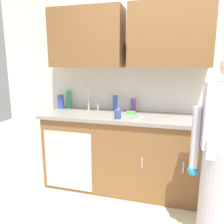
{
  "coord_description": "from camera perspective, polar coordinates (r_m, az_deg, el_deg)",
  "views": [
    {
      "loc": [
        0.02,
        -1.87,
        1.52
      ],
      "look_at": [
        -0.65,
        0.55,
        1.0
      ],
      "focal_mm": 35.87,
      "sensor_mm": 36.0,
      "label": 1
    }
  ],
  "objects": [
    {
      "name": "bottle_dish_liquid",
      "position": [
        3.16,
        -12.94,
        2.6
      ],
      "size": [
        0.08,
        0.08,
        0.19
      ],
      "primitive_type": "cylinder",
      "color": "#334CB2",
      "rests_on": "countertop"
    },
    {
      "name": "knife_on_counter",
      "position": [
        2.49,
        6.75,
        -1.8
      ],
      "size": [
        0.1,
        0.24,
        0.01
      ],
      "primitive_type": "cube",
      "rotation": [
        0.0,
        0.0,
        1.26
      ],
      "color": "silver",
      "rests_on": "countertop"
    },
    {
      "name": "person_at_sink",
      "position": [
        2.08,
        26.53,
        -13.09
      ],
      "size": [
        0.55,
        0.34,
        1.62
      ],
      "color": "white",
      "rests_on": "ground"
    },
    {
      "name": "bottle_cleaner_spray",
      "position": [
        2.88,
        5.38,
        1.77
      ],
      "size": [
        0.06,
        0.06,
        0.17
      ],
      "primitive_type": "cylinder",
      "color": "#66388C",
      "rests_on": "countertop"
    },
    {
      "name": "counter_cabinet",
      "position": [
        2.84,
        2.66,
        -10.43
      ],
      "size": [
        1.9,
        0.62,
        0.9
      ],
      "color": "brown",
      "rests_on": "ground"
    },
    {
      "name": "kitchen_wall_with_uppers",
      "position": [
        2.87,
        12.48,
        10.55
      ],
      "size": [
        4.8,
        0.44,
        2.7
      ],
      "color": "silver",
      "rests_on": "ground"
    },
    {
      "name": "cup_by_sink",
      "position": [
        2.49,
        1.46,
        -0.62
      ],
      "size": [
        0.08,
        0.08,
        0.1
      ],
      "primitive_type": "cylinder",
      "color": "#33478C",
      "rests_on": "countertop"
    },
    {
      "name": "sponge",
      "position": [
        2.75,
        4.82,
        -0.19
      ],
      "size": [
        0.11,
        0.07,
        0.03
      ],
      "primitive_type": "cube",
      "color": "#4CBF4C",
      "rests_on": "countertop"
    },
    {
      "name": "countertop",
      "position": [
        2.7,
        2.82,
        -1.15
      ],
      "size": [
        1.96,
        0.66,
        0.04
      ],
      "primitive_type": "cube",
      "color": "gray",
      "rests_on": "counter_cabinet"
    },
    {
      "name": "bottle_water_short",
      "position": [
        2.91,
        0.8,
        2.27
      ],
      "size": [
        0.06,
        0.06,
        0.21
      ],
      "primitive_type": "cylinder",
      "color": "#334CB2",
      "rests_on": "countertop"
    },
    {
      "name": "sink",
      "position": [
        2.84,
        -6.3,
        -0.44
      ],
      "size": [
        0.5,
        0.36,
        0.35
      ],
      "color": "#B7BABF",
      "rests_on": "counter_cabinet"
    },
    {
      "name": "bottle_soap",
      "position": [
        3.14,
        -10.96,
        3.14
      ],
      "size": [
        0.06,
        0.06,
        0.24
      ],
      "primitive_type": "cylinder",
      "color": "#2D8C4C",
      "rests_on": "countertop"
    }
  ]
}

